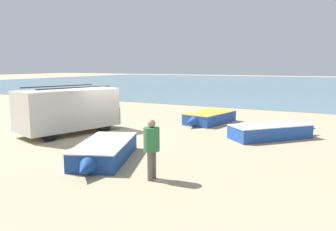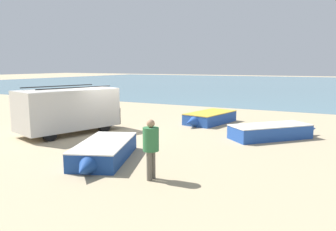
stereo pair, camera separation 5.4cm
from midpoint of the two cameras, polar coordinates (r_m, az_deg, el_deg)
The scene contains 8 objects.
ground_plane at distance 16.85m, azimuth -11.07°, elevation -2.86°, with size 200.00×200.00×0.00m, color tan.
sea_water at distance 65.83m, azimuth 18.20°, elevation 5.38°, with size 120.00×80.00×0.01m, color slate.
parked_van at distance 16.78m, azimuth -17.03°, elevation 1.07°, with size 3.39×5.18×2.33m.
fishing_rowboat_0 at distance 11.85m, azimuth -11.21°, elevation -6.17°, with size 2.74×4.32×0.65m.
fishing_rowboat_1 at distance 19.18m, azimuth 7.04°, elevation -0.40°, with size 2.33×4.17×0.64m.
fishing_rowboat_2 at distance 15.88m, azimuth 17.73°, elevation -2.63°, with size 3.84×3.95×0.65m.
fisherman_0 at distance 9.55m, azimuth -3.04°, elevation -4.97°, with size 0.47×0.47×1.80m.
fisherman_1 at distance 20.72m, azimuth -19.16°, elevation 2.01°, with size 0.48×0.48×1.82m.
Camera 1 is at (10.23, -12.96, 3.33)m, focal length 35.00 mm.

